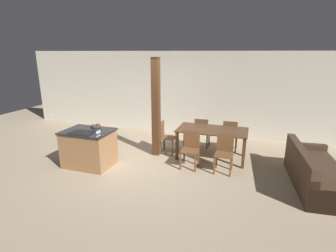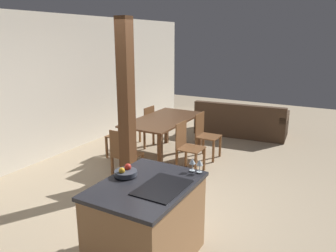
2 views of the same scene
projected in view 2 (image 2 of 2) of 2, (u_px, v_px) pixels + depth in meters
ground_plane at (160, 202)px, 4.67m from camera, size 16.00×16.00×0.00m
wall_back at (19, 92)px, 5.63m from camera, size 11.20×0.08×2.70m
kitchen_island at (147, 223)px, 3.33m from camera, size 1.14×0.85×0.89m
fruit_bowl at (126, 172)px, 3.38m from camera, size 0.24×0.24×0.11m
wine_glass_near at (200, 163)px, 3.43m from camera, size 0.07×0.07×0.14m
wine_glass_middle at (192, 161)px, 3.47m from camera, size 0.07×0.07×0.14m
dining_table at (164, 124)px, 6.22m from camera, size 1.75×0.93×0.78m
dining_chair_near_left at (187, 146)px, 5.61m from camera, size 0.40×0.40×0.87m
dining_chair_near_right at (205, 135)px, 6.28m from camera, size 0.40×0.40×0.87m
dining_chair_far_left at (122, 135)px, 6.26m from camera, size 0.40×0.40×0.87m
dining_chair_far_right at (145, 125)px, 6.93m from camera, size 0.40×0.40×0.87m
dining_chair_head_end at (125, 154)px, 5.22m from camera, size 0.40×0.40×0.87m
couch at (241, 123)px, 7.82m from camera, size 1.04×2.15×0.79m
timber_post at (127, 108)px, 4.75m from camera, size 0.19×0.19×2.55m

